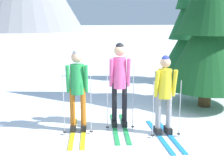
{
  "coord_description": "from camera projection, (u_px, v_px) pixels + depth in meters",
  "views": [
    {
      "loc": [
        -2.35,
        -4.98,
        2.25
      ],
      "look_at": [
        0.1,
        0.42,
        1.05
      ],
      "focal_mm": 44.64,
      "sensor_mm": 36.0,
      "label": 1
    }
  ],
  "objects": [
    {
      "name": "pine_tree_mid",
      "position": [
        210.0,
        13.0,
        7.13
      ],
      "size": [
        2.25,
        2.25,
        5.44
      ],
      "color": "#51381E",
      "rests_on": "ground"
    },
    {
      "name": "pine_tree_near",
      "position": [
        189.0,
        26.0,
        10.22
      ],
      "size": [
        1.91,
        1.91,
        4.61
      ],
      "color": "#51381E",
      "rests_on": "ground"
    },
    {
      "name": "skier_in_green",
      "position": [
        77.0,
        86.0,
        5.68
      ],
      "size": [
        0.86,
        1.64,
        1.71
      ],
      "color": "yellow",
      "rests_on": "ground"
    },
    {
      "name": "ground_plane",
      "position": [
        116.0,
        131.0,
        5.85
      ],
      "size": [
        400.0,
        400.0,
        0.0
      ],
      "primitive_type": "plane",
      "color": "white"
    },
    {
      "name": "skier_in_pink",
      "position": [
        120.0,
        80.0,
        5.92
      ],
      "size": [
        0.91,
        1.74,
        1.84
      ],
      "color": "green",
      "rests_on": "ground"
    },
    {
      "name": "skier_in_yellow",
      "position": [
        164.0,
        91.0,
        5.55
      ],
      "size": [
        0.79,
        1.73,
        1.62
      ],
      "color": "#1E84D1",
      "rests_on": "ground"
    }
  ]
}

